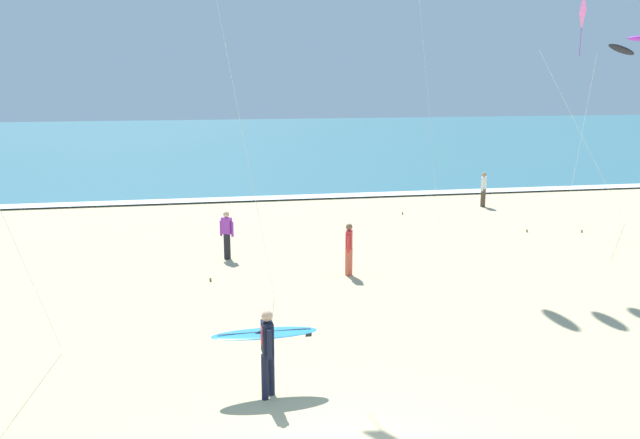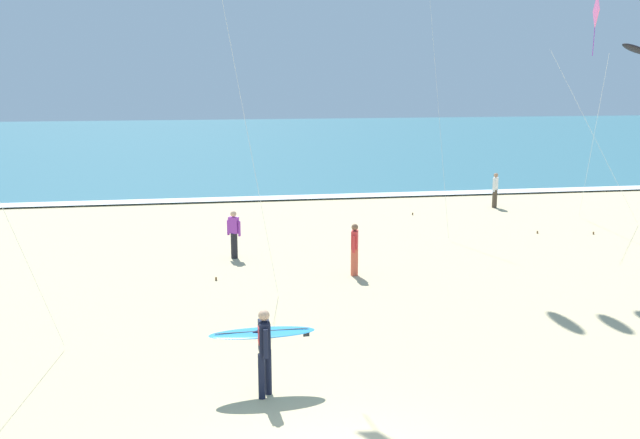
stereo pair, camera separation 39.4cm
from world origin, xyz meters
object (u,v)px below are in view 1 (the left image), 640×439
at_px(bystander_white_top, 483,189).
at_px(bystander_red_top, 349,249).
at_px(surfer_lead, 266,341).
at_px(kite_diamond_rose_low, 583,18).
at_px(bystander_purple_top, 227,235).

distance_m(bystander_white_top, bystander_red_top, 12.62).
distance_m(surfer_lead, kite_diamond_rose_low, 21.19).
bearing_deg(bystander_purple_top, kite_diamond_rose_low, 15.76).
height_order(kite_diamond_rose_low, bystander_red_top, kite_diamond_rose_low).
xyz_separation_m(kite_diamond_rose_low, bystander_white_top, (-2.65, 2.68, -7.33)).
relative_size(bystander_purple_top, bystander_white_top, 1.00).
bearing_deg(bystander_red_top, bystander_purple_top, 143.98).
height_order(surfer_lead, bystander_purple_top, surfer_lead).
height_order(bystander_purple_top, bystander_red_top, same).
bearing_deg(bystander_white_top, surfer_lead, -125.38).
xyz_separation_m(kite_diamond_rose_low, bystander_red_top, (-11.12, -6.67, -7.33)).
relative_size(surfer_lead, bystander_purple_top, 1.28).
bearing_deg(kite_diamond_rose_low, bystander_white_top, 134.62).
height_order(kite_diamond_rose_low, bystander_white_top, kite_diamond_rose_low).
relative_size(kite_diamond_rose_low, bystander_purple_top, 5.70).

